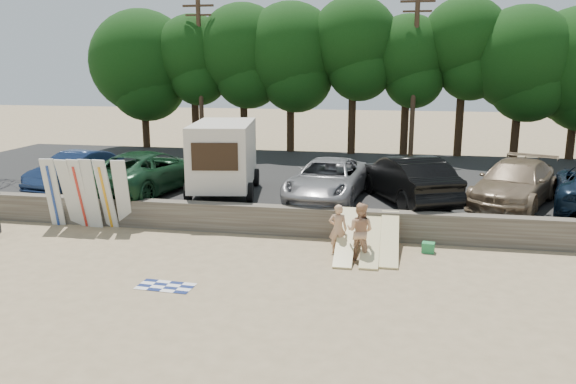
% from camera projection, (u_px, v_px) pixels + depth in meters
% --- Properties ---
extents(ground, '(120.00, 120.00, 0.00)m').
position_uv_depth(ground, '(351.00, 269.00, 16.14)').
color(ground, tan).
rests_on(ground, ground).
extents(seawall, '(44.00, 0.50, 1.00)m').
position_uv_depth(seawall, '(358.00, 224.00, 18.91)').
color(seawall, '#6B6356').
rests_on(seawall, ground).
extents(parking_lot, '(44.00, 14.50, 0.70)m').
position_uv_depth(parking_lot, '(369.00, 184.00, 26.13)').
color(parking_lot, '#282828').
rests_on(parking_lot, ground).
extents(treeline, '(34.50, 6.45, 8.88)m').
position_uv_depth(treeline, '(382.00, 55.00, 31.51)').
color(treeline, '#382616').
rests_on(treeline, parking_lot).
extents(utility_poles, '(25.80, 0.26, 9.00)m').
position_uv_depth(utility_poles, '(414.00, 71.00, 29.93)').
color(utility_poles, '#473321').
rests_on(utility_poles, parking_lot).
extents(box_trailer, '(3.11, 4.76, 2.84)m').
position_uv_depth(box_trailer, '(223.00, 154.00, 22.28)').
color(box_trailer, beige).
rests_on(box_trailer, parking_lot).
extents(car_0, '(2.35, 4.76, 1.50)m').
position_uv_depth(car_0, '(76.00, 170.00, 23.48)').
color(car_0, '#142346').
rests_on(car_0, parking_lot).
extents(car_1, '(3.75, 6.42, 1.68)m').
position_uv_depth(car_1, '(149.00, 171.00, 22.82)').
color(car_1, '#13351E').
rests_on(car_1, parking_lot).
extents(car_2, '(3.14, 5.75, 1.53)m').
position_uv_depth(car_2, '(328.00, 180.00, 21.43)').
color(car_2, gray).
rests_on(car_2, parking_lot).
extents(car_3, '(3.92, 5.66, 1.77)m').
position_uv_depth(car_3, '(407.00, 179.00, 21.02)').
color(car_3, black).
rests_on(car_3, parking_lot).
extents(car_4, '(4.36, 5.99, 1.61)m').
position_uv_depth(car_4, '(515.00, 183.00, 20.57)').
color(car_4, '#836C53').
rests_on(car_4, parking_lot).
extents(surfboard_upright_0, '(0.59, 0.69, 2.55)m').
position_uv_depth(surfboard_upright_0, '(53.00, 192.00, 20.12)').
color(surfboard_upright_0, silver).
rests_on(surfboard_upright_0, ground).
extents(surfboard_upright_1, '(0.57, 0.77, 2.53)m').
position_uv_depth(surfboard_upright_1, '(69.00, 193.00, 20.09)').
color(surfboard_upright_1, silver).
rests_on(surfboard_upright_1, ground).
extents(surfboard_upright_2, '(0.56, 0.68, 2.55)m').
position_uv_depth(surfboard_upright_2, '(80.00, 194.00, 19.94)').
color(surfboard_upright_2, silver).
rests_on(surfboard_upright_2, ground).
extents(surfboard_upright_3, '(0.52, 0.56, 2.57)m').
position_uv_depth(surfboard_upright_3, '(90.00, 194.00, 19.84)').
color(surfboard_upright_3, silver).
rests_on(surfboard_upright_3, ground).
extents(surfboard_upright_4, '(0.59, 0.69, 2.55)m').
position_uv_depth(surfboard_upright_4, '(106.00, 194.00, 19.86)').
color(surfboard_upright_4, silver).
rests_on(surfboard_upright_4, ground).
extents(surfboard_upright_5, '(0.60, 0.72, 2.55)m').
position_uv_depth(surfboard_upright_5, '(122.00, 194.00, 19.84)').
color(surfboard_upright_5, silver).
rests_on(surfboard_upright_5, ground).
extents(surfboard_low_0, '(0.56, 2.82, 1.15)m').
position_uv_depth(surfboard_low_0, '(346.00, 236.00, 17.33)').
color(surfboard_low_0, beige).
rests_on(surfboard_low_0, ground).
extents(surfboard_low_1, '(0.56, 2.90, 0.92)m').
position_uv_depth(surfboard_low_1, '(371.00, 240.00, 17.31)').
color(surfboard_low_1, beige).
rests_on(surfboard_low_1, ground).
extents(surfboard_low_2, '(0.56, 2.87, 1.02)m').
position_uv_depth(surfboard_low_2, '(390.00, 238.00, 17.36)').
color(surfboard_low_2, beige).
rests_on(surfboard_low_2, ground).
extents(beachgoer_a, '(0.59, 0.40, 1.57)m').
position_uv_depth(beachgoer_a, '(338.00, 229.00, 17.34)').
color(beachgoer_a, tan).
rests_on(beachgoer_a, ground).
extents(beachgoer_b, '(1.00, 0.88, 1.75)m').
position_uv_depth(beachgoer_b, '(360.00, 231.00, 16.82)').
color(beachgoer_b, tan).
rests_on(beachgoer_b, ground).
extents(cooler, '(0.42, 0.36, 0.32)m').
position_uv_depth(cooler, '(428.00, 248.00, 17.54)').
color(cooler, '#27914C').
rests_on(cooler, ground).
extents(gear_bag, '(0.37, 0.34, 0.22)m').
position_uv_depth(gear_bag, '(383.00, 246.00, 17.82)').
color(gear_bag, '#DC5C19').
rests_on(gear_bag, ground).
extents(beach_towel, '(1.58, 1.58, 0.00)m').
position_uv_depth(beach_towel, '(166.00, 286.00, 14.86)').
color(beach_towel, white).
rests_on(beach_towel, ground).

